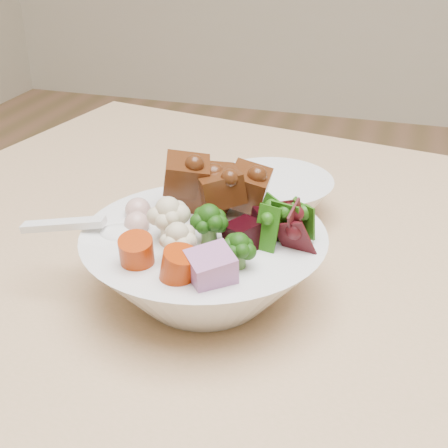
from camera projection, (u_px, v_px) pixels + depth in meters
name	position (u px, v px, depth m)	size (l,w,h in m)	color
food_bowl	(207.00, 259.00, 0.56)	(0.22, 0.22, 0.12)	white
soup_spoon	(106.00, 232.00, 0.55)	(0.11, 0.04, 0.02)	white
side_bowl	(273.00, 197.00, 0.71)	(0.14, 0.14, 0.05)	white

